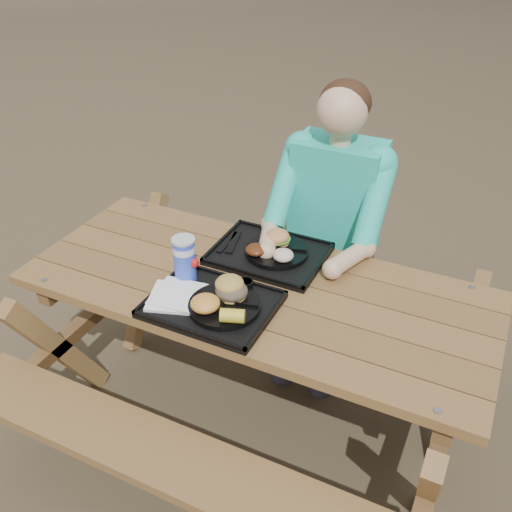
% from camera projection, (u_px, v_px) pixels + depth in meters
% --- Properties ---
extents(ground, '(60.00, 60.00, 0.00)m').
position_uv_depth(ground, '(256.00, 417.00, 2.60)').
color(ground, '#999999').
rests_on(ground, ground).
extents(picnic_table, '(1.80, 1.49, 0.75)m').
position_uv_depth(picnic_table, '(256.00, 356.00, 2.39)').
color(picnic_table, '#999999').
rests_on(picnic_table, ground).
extents(tray_near, '(0.45, 0.35, 0.02)m').
position_uv_depth(tray_near, '(212.00, 305.00, 2.06)').
color(tray_near, black).
rests_on(tray_near, picnic_table).
extents(tray_far, '(0.45, 0.35, 0.02)m').
position_uv_depth(tray_far, '(269.00, 255.00, 2.34)').
color(tray_far, black).
rests_on(tray_far, picnic_table).
extents(plate_near, '(0.26, 0.26, 0.02)m').
position_uv_depth(plate_near, '(225.00, 306.00, 2.03)').
color(plate_near, black).
rests_on(plate_near, tray_near).
extents(plate_far, '(0.26, 0.26, 0.02)m').
position_uv_depth(plate_far, '(277.00, 251.00, 2.33)').
color(plate_far, black).
rests_on(plate_far, tray_far).
extents(napkin_stack, '(0.23, 0.23, 0.02)m').
position_uv_depth(napkin_stack, '(175.00, 296.00, 2.07)').
color(napkin_stack, white).
rests_on(napkin_stack, tray_near).
extents(soda_cup, '(0.08, 0.08, 0.17)m').
position_uv_depth(soda_cup, '(185.00, 260.00, 2.14)').
color(soda_cup, blue).
rests_on(soda_cup, tray_near).
extents(condiment_bbq, '(0.05, 0.05, 0.03)m').
position_uv_depth(condiment_bbq, '(228.00, 282.00, 2.14)').
color(condiment_bbq, black).
rests_on(condiment_bbq, tray_near).
extents(condiment_mustard, '(0.06, 0.06, 0.03)m').
position_uv_depth(condiment_mustard, '(246.00, 285.00, 2.12)').
color(condiment_mustard, yellow).
rests_on(condiment_mustard, tray_near).
extents(sandwich, '(0.11, 0.11, 0.12)m').
position_uv_depth(sandwich, '(231.00, 283.00, 2.03)').
color(sandwich, '#BB9142').
rests_on(sandwich, plate_near).
extents(mac_cheese, '(0.10, 0.10, 0.05)m').
position_uv_depth(mac_cheese, '(205.00, 303.00, 1.98)').
color(mac_cheese, gold).
rests_on(mac_cheese, plate_near).
extents(corn_cob, '(0.11, 0.11, 0.05)m').
position_uv_depth(corn_cob, '(232.00, 316.00, 1.93)').
color(corn_cob, yellow).
rests_on(corn_cob, plate_near).
extents(cutlery_far, '(0.07, 0.18, 0.01)m').
position_uv_depth(cutlery_far, '(233.00, 242.00, 2.40)').
color(cutlery_far, black).
rests_on(cutlery_far, tray_far).
extents(burger, '(0.10, 0.10, 0.09)m').
position_uv_depth(burger, '(277.00, 233.00, 2.33)').
color(burger, '#D4864A').
rests_on(burger, plate_far).
extents(baked_beans, '(0.09, 0.09, 0.04)m').
position_uv_depth(baked_beans, '(256.00, 250.00, 2.28)').
color(baked_beans, '#532610').
rests_on(baked_beans, plate_far).
extents(potato_salad, '(0.08, 0.08, 0.05)m').
position_uv_depth(potato_salad, '(283.00, 255.00, 2.24)').
color(potato_salad, beige).
rests_on(potato_salad, plate_far).
extents(diner, '(0.48, 0.84, 1.28)m').
position_uv_depth(diner, '(331.00, 243.00, 2.64)').
color(diner, '#1CBAC8').
rests_on(diner, ground).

